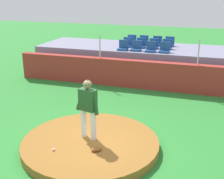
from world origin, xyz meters
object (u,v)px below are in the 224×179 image
object	(u,v)px
stadium_chair_5	(141,45)
stadium_chair_7	(167,46)
stadium_chair_9	(144,42)
stadium_chair_10	(157,43)
fielding_glove	(96,149)
stadium_chair_3	(164,49)
stadium_chair_8	(132,41)
stadium_chair_0	(123,47)
stadium_chair_11	(170,43)
stadium_chair_1	(136,47)
stadium_chair_2	(151,49)
stadium_chair_4	(127,44)
pitcher	(88,105)
baseball	(54,149)
stadium_chair_6	(154,45)

from	to	relation	value
stadium_chair_5	stadium_chair_7	size ratio (longest dim) A/B	1.00
stadium_chair_9	stadium_chair_10	world-z (taller)	same
fielding_glove	stadium_chair_3	size ratio (longest dim) A/B	0.60
stadium_chair_5	stadium_chair_8	bearing A→B (deg)	-50.99
stadium_chair_7	stadium_chair_0	bearing A→B (deg)	24.33
stadium_chair_0	stadium_chair_8	xyz separation A→B (m)	(-0.02, 1.79, 0.00)
stadium_chair_0	stadium_chair_11	distance (m)	2.76
stadium_chair_1	stadium_chair_2	xyz separation A→B (m)	(0.74, -0.05, 0.00)
stadium_chair_1	stadium_chair_9	distance (m)	1.76
fielding_glove	stadium_chair_1	xyz separation A→B (m)	(-0.76, 7.76, 1.36)
stadium_chair_3	stadium_chair_10	size ratio (longest dim) A/B	1.00
stadium_chair_3	stadium_chair_11	xyz separation A→B (m)	(0.01, 1.78, 0.00)
stadium_chair_4	stadium_chair_10	distance (m)	1.69
stadium_chair_2	stadium_chair_7	bearing A→B (deg)	-125.15
fielding_glove	stadium_chair_7	distance (m)	8.77
fielding_glove	stadium_chair_3	bearing A→B (deg)	-134.26
stadium_chair_11	stadium_chair_0	bearing A→B (deg)	41.00
pitcher	stadium_chair_7	xyz separation A→B (m)	(1.13, 7.98, 0.36)
stadium_chair_1	pitcher	bearing A→B (deg)	92.17
stadium_chair_3	stadium_chair_5	size ratio (longest dim) A/B	1.00
baseball	stadium_chair_11	world-z (taller)	stadium_chair_11
stadium_chair_1	stadium_chair_6	distance (m)	1.11
fielding_glove	stadium_chair_10	size ratio (longest dim) A/B	0.60
pitcher	stadium_chair_7	size ratio (longest dim) A/B	3.64
baseball	stadium_chair_6	size ratio (longest dim) A/B	0.15
stadium_chair_0	stadium_chair_8	size ratio (longest dim) A/B	1.00
stadium_chair_6	stadium_chair_9	xyz separation A→B (m)	(-0.72, 0.92, 0.00)
stadium_chair_8	stadium_chair_5	bearing A→B (deg)	129.01
stadium_chair_7	stadium_chair_10	bearing A→B (deg)	-53.25
stadium_chair_2	stadium_chair_4	distance (m)	1.69
stadium_chair_7	stadium_chair_9	xyz separation A→B (m)	(-1.40, 0.88, 0.00)
stadium_chair_3	stadium_chair_9	size ratio (longest dim) A/B	1.00
baseball	stadium_chair_6	bearing A→B (deg)	83.08
stadium_chair_1	stadium_chair_6	bearing A→B (deg)	-130.35
stadium_chair_8	baseball	bearing A→B (deg)	91.85
fielding_glove	stadium_chair_0	bearing A→B (deg)	-119.00
stadium_chair_6	stadium_chair_7	bearing A→B (deg)	-176.93
baseball	stadium_chair_0	world-z (taller)	stadium_chair_0
stadium_chair_1	stadium_chair_3	xyz separation A→B (m)	(1.41, -0.01, 0.00)
pitcher	baseball	size ratio (longest dim) A/B	24.60
stadium_chair_1	stadium_chair_10	size ratio (longest dim) A/B	1.00
stadium_chair_6	stadium_chair_4	bearing A→B (deg)	-0.38
stadium_chair_2	stadium_chair_11	xyz separation A→B (m)	(0.68, 1.81, 0.00)
stadium_chair_5	stadium_chair_10	xyz separation A→B (m)	(0.70, 0.91, 0.00)
pitcher	baseball	distance (m)	1.57
fielding_glove	stadium_chair_10	xyz separation A→B (m)	(-0.01, 9.51, 1.36)
pitcher	stadium_chair_4	world-z (taller)	pitcher
stadium_chair_1	stadium_chair_7	size ratio (longest dim) A/B	1.00
stadium_chair_11	stadium_chair_10	bearing A→B (deg)	1.23
stadium_chair_3	stadium_chair_5	xyz separation A→B (m)	(-1.36, 0.85, 0.00)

